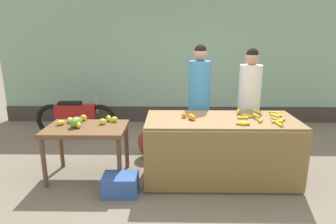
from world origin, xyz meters
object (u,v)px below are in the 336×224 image
object	(u,v)px
produce_crate	(121,185)
vendor_woman_blue_shirt	(199,103)
vendor_woman_white_shirt	(249,105)
parked_motorcycle	(76,116)
produce_sack	(149,142)

from	to	relation	value
produce_crate	vendor_woman_blue_shirt	bearing A→B (deg)	47.27
vendor_woman_white_shirt	parked_motorcycle	bearing A→B (deg)	161.06
vendor_woman_blue_shirt	produce_sack	bearing A→B (deg)	-179.86
produce_crate	vendor_woman_white_shirt	bearing A→B (deg)	31.43
vendor_woman_white_shirt	produce_sack	distance (m)	1.71
vendor_woman_white_shirt	parked_motorcycle	distance (m)	3.33
produce_crate	produce_sack	distance (m)	1.20
produce_crate	produce_sack	size ratio (longest dim) A/B	0.85
vendor_woman_blue_shirt	produce_sack	world-z (taller)	vendor_woman_blue_shirt
produce_crate	parked_motorcycle	bearing A→B (deg)	119.86
vendor_woman_white_shirt	produce_sack	size ratio (longest dim) A/B	3.44
produce_sack	vendor_woman_white_shirt	bearing A→B (deg)	-1.14
vendor_woman_white_shirt	vendor_woman_blue_shirt	bearing A→B (deg)	177.51
vendor_woman_blue_shirt	parked_motorcycle	xyz separation A→B (m)	(-2.34, 1.04, -0.53)
vendor_woman_white_shirt	produce_crate	bearing A→B (deg)	-148.57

